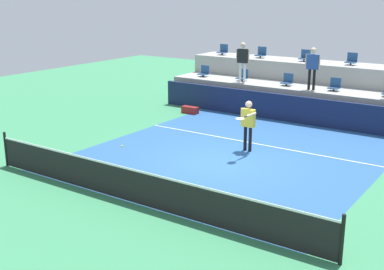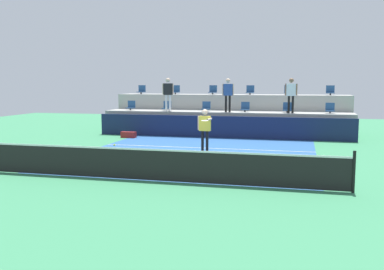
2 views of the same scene
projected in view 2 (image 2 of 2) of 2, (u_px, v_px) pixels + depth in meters
name	position (u px, v px, depth m)	size (l,w,h in m)	color
ground_plane	(192.00, 158.00, 16.00)	(40.00, 40.00, 0.00)	#388456
court_inner_paint	(198.00, 153.00, 16.96)	(9.00, 10.00, 0.01)	#285693
court_service_line	(206.00, 148.00, 18.31)	(9.00, 0.06, 0.00)	white
tennis_net	(157.00, 164.00, 12.09)	(10.48, 0.08, 1.07)	black
sponsor_backboard	(221.00, 127.00, 21.71)	(13.00, 0.16, 1.10)	#141E42
seating_tier_lower	(225.00, 123.00, 22.95)	(13.00, 1.80, 1.25)	#9E9E99
seating_tier_upper	(231.00, 113.00, 24.63)	(13.00, 1.80, 2.10)	#9E9E99
stadium_chair_lower_far_left	(131.00, 106.00, 24.08)	(0.44, 0.40, 0.52)	#2D2D33
stadium_chair_lower_left	(167.00, 107.00, 23.57)	(0.44, 0.40, 0.52)	#2D2D33
stadium_chair_lower_mid_left	(206.00, 107.00, 23.04)	(0.44, 0.40, 0.52)	#2D2D33
stadium_chair_lower_mid_right	(245.00, 108.00, 22.53)	(0.44, 0.40, 0.52)	#2D2D33
stadium_chair_lower_right	(287.00, 108.00, 22.01)	(0.44, 0.40, 0.52)	#2D2D33
stadium_chair_lower_far_right	(330.00, 109.00, 21.51)	(0.44, 0.40, 0.52)	#2D2D33
stadium_chair_upper_far_left	(142.00, 90.00, 25.72)	(0.44, 0.40, 0.52)	#2D2D33
stadium_chair_upper_left	(176.00, 90.00, 25.21)	(0.44, 0.40, 0.52)	#2D2D33
stadium_chair_upper_mid_left	(213.00, 91.00, 24.67)	(0.44, 0.40, 0.52)	#2D2D33
stadium_chair_upper_mid_right	(250.00, 91.00, 24.15)	(0.44, 0.40, 0.52)	#2D2D33
stadium_chair_upper_right	(288.00, 91.00, 23.65)	(0.44, 0.40, 0.52)	#2D2D33
stadium_chair_upper_far_right	(330.00, 91.00, 23.12)	(0.44, 0.40, 0.52)	#2D2D33
tennis_player	(205.00, 126.00, 17.25)	(0.64, 1.22, 1.71)	black
spectator_in_grey	(168.00, 91.00, 23.05)	(0.61, 0.27, 1.76)	white
spectator_in_white	(228.00, 92.00, 22.27)	(0.60, 0.27, 1.73)	black
spectator_leaning_on_rail	(291.00, 92.00, 21.50)	(0.60, 0.23, 1.74)	black
tennis_ball	(114.00, 145.00, 14.30)	(0.07, 0.07, 0.07)	#CCE033
equipment_bag	(129.00, 135.00, 21.82)	(0.76, 0.28, 0.30)	maroon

